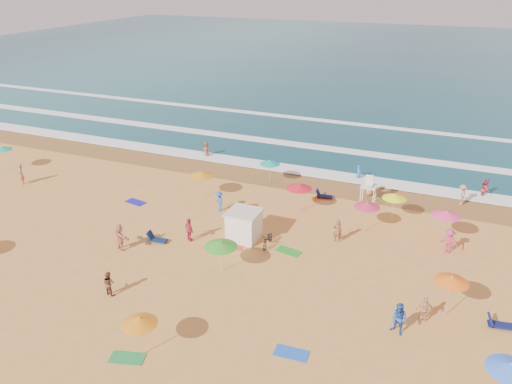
% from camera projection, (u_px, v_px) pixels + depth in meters
% --- Properties ---
extents(ground, '(220.00, 220.00, 0.00)m').
position_uv_depth(ground, '(251.00, 251.00, 33.48)').
color(ground, gold).
rests_on(ground, ground).
extents(ocean, '(220.00, 140.00, 0.18)m').
position_uv_depth(ocean, '(407.00, 59.00, 104.28)').
color(ocean, '#0C4756').
rests_on(ocean, ground).
extents(wet_sand, '(220.00, 220.00, 0.00)m').
position_uv_depth(wet_sand, '(306.00, 183.00, 44.01)').
color(wet_sand, olive).
rests_on(wet_sand, ground).
extents(surf_foam, '(200.00, 18.70, 0.05)m').
position_uv_depth(surf_foam, '(331.00, 151.00, 51.41)').
color(surf_foam, white).
rests_on(surf_foam, ground).
extents(cabana, '(2.00, 2.00, 2.00)m').
position_uv_depth(cabana, '(244.00, 226.00, 34.64)').
color(cabana, white).
rests_on(cabana, ground).
extents(cabana_roof, '(2.20, 2.20, 0.12)m').
position_uv_depth(cabana_roof, '(244.00, 212.00, 34.20)').
color(cabana_roof, silver).
rests_on(cabana_roof, cabana).
extents(bicycle, '(0.76, 1.92, 0.99)m').
position_uv_depth(bicycle, '(268.00, 239.00, 33.93)').
color(bicycle, black).
rests_on(bicycle, ground).
extents(lifeguard_stand, '(1.20, 1.20, 2.10)m').
position_uv_depth(lifeguard_stand, '(368.00, 192.00, 39.76)').
color(lifeguard_stand, white).
rests_on(lifeguard_stand, ground).
extents(beach_umbrellas, '(51.12, 24.03, 0.75)m').
position_uv_depth(beach_umbrellas, '(265.00, 220.00, 32.97)').
color(beach_umbrellas, '#FF387D').
rests_on(beach_umbrellas, ground).
extents(loungers, '(55.06, 26.74, 0.34)m').
position_uv_depth(loungers, '(345.00, 303.00, 28.05)').
color(loungers, '#0E1746').
rests_on(loungers, ground).
extents(towels, '(43.31, 22.95, 0.03)m').
position_uv_depth(towels, '(275.00, 264.00, 31.96)').
color(towels, red).
rests_on(towels, ground).
extents(beachgoers, '(47.09, 23.87, 2.13)m').
position_uv_depth(beachgoers, '(293.00, 217.00, 36.22)').
color(beachgoers, brown).
rests_on(beachgoers, ground).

